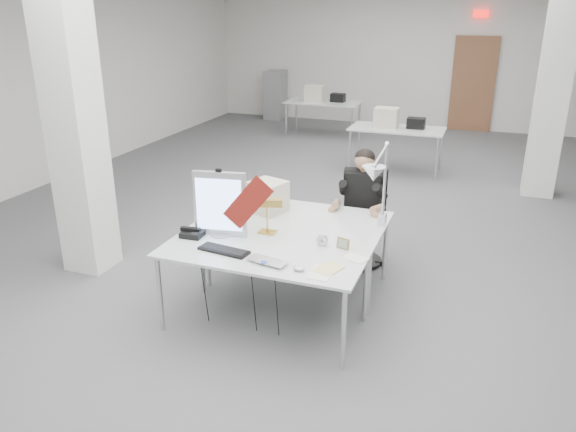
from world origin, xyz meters
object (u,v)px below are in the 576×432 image
object	(u,v)px
seated_person	(363,189)
bankers_lamp	(267,215)
laptop	(264,264)
beige_monitor	(268,196)
office_chair	(363,214)
monitor	(220,204)
architect_lamp	(380,183)
desk_phone	(193,234)
desk_main	(264,252)

from	to	relation	value
seated_person	bankers_lamp	world-z (taller)	seated_person
seated_person	laptop	bearing A→B (deg)	-107.70
bankers_lamp	beige_monitor	size ratio (longest dim) A/B	1.10
beige_monitor	office_chair	bearing A→B (deg)	55.68
monitor	architect_lamp	distance (m)	1.47
laptop	desk_phone	distance (m)	0.92
desk_main	bankers_lamp	size ratio (longest dim) A/B	4.88
office_chair	bankers_lamp	size ratio (longest dim) A/B	3.21
laptop	beige_monitor	size ratio (longest dim) A/B	1.04
seated_person	laptop	size ratio (longest dim) A/B	2.60
laptop	architect_lamp	xyz separation A→B (m)	(0.73, 0.99, 0.49)
seated_person	monitor	bearing A→B (deg)	-132.24
monitor	bankers_lamp	world-z (taller)	monitor
monitor	bankers_lamp	xyz separation A→B (m)	(0.38, 0.19, -0.12)
desk_main	laptop	bearing A→B (deg)	-66.94
seated_person	office_chair	bearing A→B (deg)	84.66
office_chair	seated_person	size ratio (longest dim) A/B	1.30
bankers_lamp	desk_phone	size ratio (longest dim) A/B	1.87
office_chair	laptop	xyz separation A→B (m)	(-0.40, -1.88, 0.18)
monitor	architect_lamp	world-z (taller)	architect_lamp
seated_person	architect_lamp	size ratio (longest dim) A/B	0.90
desk_phone	architect_lamp	xyz separation A→B (m)	(1.59, 0.65, 0.48)
seated_person	beige_monitor	size ratio (longest dim) A/B	2.70
beige_monitor	laptop	bearing A→B (deg)	-51.53
office_chair	architect_lamp	xyz separation A→B (m)	(0.33, -0.89, 0.67)
seated_person	architect_lamp	world-z (taller)	architect_lamp
seated_person	beige_monitor	bearing A→B (deg)	-149.45
monitor	beige_monitor	world-z (taller)	monitor
bankers_lamp	beige_monitor	xyz separation A→B (m)	(-0.22, 0.55, -0.03)
monitor	architect_lamp	bearing A→B (deg)	11.51
desk_phone	beige_monitor	distance (m)	0.96
office_chair	beige_monitor	distance (m)	1.14
desk_phone	architect_lamp	bearing A→B (deg)	19.46
desk_main	laptop	world-z (taller)	laptop
seated_person	beige_monitor	distance (m)	1.06
monitor	desk_phone	world-z (taller)	monitor
desk_phone	architect_lamp	distance (m)	1.78
desk_main	seated_person	xyz separation A→B (m)	(0.52, 1.55, 0.16)
seated_person	bankers_lamp	xyz separation A→B (m)	(-0.64, -1.17, 0.04)
monitor	desk_phone	bearing A→B (deg)	-161.26
desk_main	office_chair	size ratio (longest dim) A/B	1.52
seated_person	desk_phone	distance (m)	1.95
bankers_lamp	monitor	bearing A→B (deg)	-172.42
laptop	beige_monitor	world-z (taller)	beige_monitor
office_chair	beige_monitor	world-z (taller)	office_chair
laptop	desk_phone	size ratio (longest dim) A/B	1.77
monitor	desk_phone	distance (m)	0.39
architect_lamp	seated_person	bearing A→B (deg)	134.65
desk_main	bankers_lamp	world-z (taller)	bankers_lamp
office_chair	architect_lamp	world-z (taller)	architect_lamp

